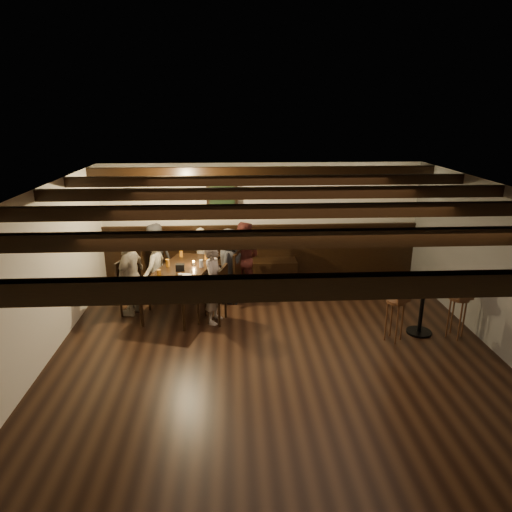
{
  "coord_description": "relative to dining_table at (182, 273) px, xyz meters",
  "views": [
    {
      "loc": [
        -0.61,
        -5.66,
        3.43
      ],
      "look_at": [
        -0.23,
        1.3,
        1.16
      ],
      "focal_mm": 32.0,
      "sensor_mm": 36.0,
      "label": 1
    }
  ],
  "objects": [
    {
      "name": "pint_c",
      "position": [
        -0.26,
        0.18,
        0.13
      ],
      "size": [
        0.07,
        0.07,
        0.14
      ],
      "primitive_type": "cylinder",
      "color": "#BF7219",
      "rests_on": "dining_table"
    },
    {
      "name": "pint_e",
      "position": [
        -0.33,
        -0.37,
        0.13
      ],
      "size": [
        0.07,
        0.07,
        0.14
      ],
      "primitive_type": "cylinder",
      "color": "#BF7219",
      "rests_on": "dining_table"
    },
    {
      "name": "plate_far",
      "position": [
        0.09,
        -0.34,
        0.07
      ],
      "size": [
        0.24,
        0.24,
        0.01
      ],
      "primitive_type": "cylinder",
      "color": "white",
      "rests_on": "dining_table"
    },
    {
      "name": "person_bench_left",
      "position": [
        -0.62,
        1.11,
        -0.01
      ],
      "size": [
        0.71,
        0.56,
        1.28
      ],
      "primitive_type": "imported",
      "rotation": [
        0.0,
        0.0,
        2.87
      ],
      "color": "#29292B",
      "rests_on": "floor"
    },
    {
      "name": "bar_stool_left",
      "position": [
        3.37,
        -1.44,
        -0.29
      ],
      "size": [
        0.34,
        0.35,
        0.96
      ],
      "rotation": [
        0.0,
        0.0,
        0.46
      ],
      "color": "#3B2612",
      "rests_on": "floor"
    },
    {
      "name": "candle",
      "position": [
        0.2,
        0.26,
        0.08
      ],
      "size": [
        0.05,
        0.05,
        0.05
      ],
      "primitive_type": "cylinder",
      "color": "beige",
      "rests_on": "dining_table"
    },
    {
      "name": "pint_f",
      "position": [
        0.04,
        -0.58,
        0.13
      ],
      "size": [
        0.07,
        0.07,
        0.14
      ],
      "primitive_type": "cylinder",
      "color": "silver",
      "rests_on": "dining_table"
    },
    {
      "name": "condiment_caddy",
      "position": [
        -0.01,
        -0.05,
        0.12
      ],
      "size": [
        0.15,
        0.1,
        0.12
      ],
      "primitive_type": "cube",
      "color": "black",
      "rests_on": "dining_table"
    },
    {
      "name": "high_top_table",
      "position": [
        3.87,
        -1.24,
        -0.03
      ],
      "size": [
        0.53,
        0.53,
        0.95
      ],
      "color": "black",
      "rests_on": "floor"
    },
    {
      "name": "person_bench_centre",
      "position": [
        0.28,
        1.01,
        -0.04
      ],
      "size": [
        0.51,
        0.4,
        1.22
      ],
      "primitive_type": "imported",
      "rotation": [
        0.0,
        0.0,
        2.87
      ],
      "color": "gray",
      "rests_on": "floor"
    },
    {
      "name": "bar_stool_right",
      "position": [
        4.37,
        -1.39,
        -0.29
      ],
      "size": [
        0.32,
        0.33,
        0.96
      ],
      "rotation": [
        0.0,
        0.0,
        0.25
      ],
      "color": "#3B2612",
      "rests_on": "floor"
    },
    {
      "name": "room",
      "position": [
        1.23,
        0.23,
        0.42
      ],
      "size": [
        7.0,
        7.0,
        7.0
      ],
      "color": "black",
      "rests_on": "ground"
    },
    {
      "name": "person_right_far",
      "position": [
        0.6,
        -0.64,
        0.04
      ],
      "size": [
        0.45,
        0.57,
        1.37
      ],
      "primitive_type": "imported",
      "rotation": [
        0.0,
        0.0,
        1.3
      ],
      "color": "gray",
      "rests_on": "floor"
    },
    {
      "name": "chair_right_far",
      "position": [
        0.57,
        -0.63,
        -0.35
      ],
      "size": [
        0.55,
        0.55,
        0.98
      ],
      "rotation": [
        0.0,
        0.0,
        1.3
      ],
      "color": "black",
      "rests_on": "floor"
    },
    {
      "name": "chair_left_near",
      "position": [
        -0.57,
        0.63,
        -0.36
      ],
      "size": [
        0.54,
        0.54,
        0.95
      ],
      "rotation": [
        0.0,
        0.0,
        -1.85
      ],
      "color": "black",
      "rests_on": "floor"
    },
    {
      "name": "pint_a",
      "position": [
        -0.08,
        0.75,
        0.13
      ],
      "size": [
        0.07,
        0.07,
        0.14
      ],
      "primitive_type": "cylinder",
      "color": "#BF7219",
      "rests_on": "dining_table"
    },
    {
      "name": "plate_near",
      "position": [
        -0.33,
        -0.63,
        0.07
      ],
      "size": [
        0.24,
        0.24,
        0.01
      ],
      "primitive_type": "cylinder",
      "color": "white",
      "rests_on": "dining_table"
    },
    {
      "name": "person_left_near",
      "position": [
        -0.6,
        0.64,
        -0.05
      ],
      "size": [
        0.64,
        0.86,
        1.19
      ],
      "primitive_type": "imported",
      "rotation": [
        0.0,
        0.0,
        -1.85
      ],
      "color": "#B6AF9A",
      "rests_on": "floor"
    },
    {
      "name": "chair_right_near",
      "position": [
        0.82,
        0.24,
        -0.36
      ],
      "size": [
        0.54,
        0.54,
        0.96
      ],
      "rotation": [
        0.0,
        0.0,
        1.3
      ],
      "color": "black",
      "rests_on": "floor"
    },
    {
      "name": "person_bench_right",
      "position": [
        1.11,
        0.62,
        0.06
      ],
      "size": [
        0.81,
        0.7,
        1.41
      ],
      "primitive_type": "imported",
      "rotation": [
        0.0,
        0.0,
        2.87
      ],
      "color": "#4C1E1A",
      "rests_on": "floor"
    },
    {
      "name": "person_left_far",
      "position": [
        -0.84,
        -0.23,
        0.05
      ],
      "size": [
        0.55,
        0.89,
        1.41
      ],
      "primitive_type": "imported",
      "rotation": [
        0.0,
        0.0,
        -1.85
      ],
      "color": "gray",
      "rests_on": "floor"
    },
    {
      "name": "dining_table",
      "position": [
        0.0,
        0.0,
        0.0
      ],
      "size": [
        1.33,
        2.05,
        0.71
      ],
      "rotation": [
        0.0,
        0.0,
        -0.27
      ],
      "color": "black",
      "rests_on": "floor"
    },
    {
      "name": "pint_b",
      "position": [
        0.42,
        0.56,
        0.13
      ],
      "size": [
        0.07,
        0.07,
        0.14
      ],
      "primitive_type": "cylinder",
      "color": "#BF7219",
      "rests_on": "dining_table"
    },
    {
      "name": "person_right_near",
      "position": [
        0.84,
        0.23,
        0.05
      ],
      "size": [
        0.61,
        0.77,
        1.39
      ],
      "primitive_type": "imported",
      "rotation": [
        0.0,
        0.0,
        1.3
      ],
      "color": "black",
      "rests_on": "floor"
    },
    {
      "name": "pint_d",
      "position": [
        0.34,
        0.11,
        0.13
      ],
      "size": [
        0.07,
        0.07,
        0.14
      ],
      "primitive_type": "cylinder",
      "color": "silver",
      "rests_on": "dining_table"
    },
    {
      "name": "pint_g",
      "position": [
        -0.17,
        -0.78,
        0.13
      ],
      "size": [
        0.07,
        0.07,
        0.14
      ],
      "primitive_type": "cylinder",
      "color": "#BF7219",
      "rests_on": "dining_table"
    },
    {
      "name": "chair_left_far",
      "position": [
        -0.82,
        -0.24,
        -0.35
      ],
      "size": [
        0.54,
        0.54,
        0.97
      ],
      "rotation": [
        0.0,
        0.0,
        -1.85
      ],
      "color": "black",
      "rests_on": "floor"
    }
  ]
}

